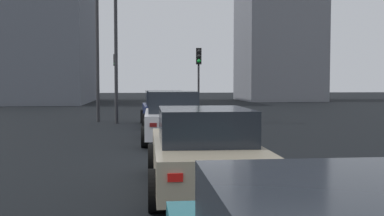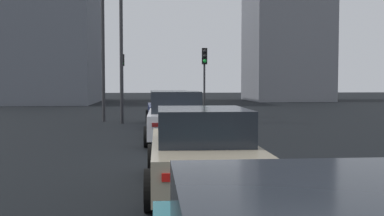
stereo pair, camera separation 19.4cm
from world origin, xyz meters
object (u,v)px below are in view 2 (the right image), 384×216
at_px(traffic_light_near_left, 205,67).
at_px(traffic_light_near_right, 123,69).
at_px(car_beige_third, 201,150).
at_px(street_lamp_far, 121,19).
at_px(street_lamp_kerbside, 103,20).
at_px(car_white_second, 176,118).
at_px(car_navy_lead, 169,109).

relative_size(traffic_light_near_left, traffic_light_near_right, 0.93).
distance_m(car_beige_third, traffic_light_near_left, 17.62).
distance_m(traffic_light_near_left, street_lamp_far, 6.05).
relative_size(street_lamp_kerbside, street_lamp_far, 1.01).
distance_m(traffic_light_near_right, street_lamp_far, 14.33).
xyz_separation_m(car_white_second, traffic_light_near_right, (21.12, 2.86, 2.18)).
xyz_separation_m(traffic_light_near_right, street_lamp_far, (-14.18, -0.74, 1.93)).
bearing_deg(street_lamp_far, traffic_light_near_left, -50.32).
distance_m(car_navy_lead, traffic_light_near_right, 15.91).
bearing_deg(traffic_light_near_left, car_white_second, -13.16).
relative_size(traffic_light_near_left, street_lamp_kerbside, 0.45).
height_order(car_beige_third, traffic_light_near_right, traffic_light_near_right).
bearing_deg(car_beige_third, traffic_light_near_right, 7.04).
distance_m(car_beige_third, traffic_light_near_right, 28.17).
height_order(car_white_second, street_lamp_kerbside, street_lamp_kerbside).
relative_size(car_navy_lead, traffic_light_near_left, 1.16).
bearing_deg(street_lamp_kerbside, car_navy_lead, -127.44).
xyz_separation_m(car_navy_lead, street_lamp_far, (1.31, 2.15, 4.14)).
height_order(car_navy_lead, street_lamp_far, street_lamp_far).
height_order(car_navy_lead, car_beige_third, car_navy_lead).
bearing_deg(street_lamp_kerbside, traffic_light_near_right, -0.90).
distance_m(car_white_second, street_lamp_far, 8.34).
bearing_deg(traffic_light_near_left, street_lamp_kerbside, -65.35).
xyz_separation_m(car_white_second, traffic_light_near_left, (10.56, -2.24, 1.99)).
relative_size(car_beige_third, street_lamp_far, 0.53).
bearing_deg(car_white_second, car_navy_lead, 1.27).
bearing_deg(street_lamp_far, car_beige_third, -171.01).
xyz_separation_m(traffic_light_near_left, street_lamp_kerbside, (-2.57, 5.30, 2.17)).
height_order(traffic_light_near_left, traffic_light_near_right, traffic_light_near_right).
height_order(car_white_second, street_lamp_far, street_lamp_far).
relative_size(car_navy_lead, traffic_light_near_right, 1.08).
bearing_deg(car_white_second, traffic_light_near_left, -10.46).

